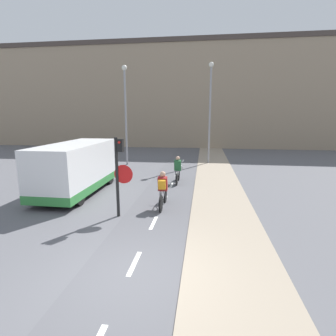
{
  "coord_description": "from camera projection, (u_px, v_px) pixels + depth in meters",
  "views": [
    {
      "loc": [
        1.62,
        -5.19,
        3.6
      ],
      "look_at": [
        0.0,
        6.61,
        1.2
      ],
      "focal_mm": 28.0,
      "sensor_mm": 36.0,
      "label": 1
    }
  ],
  "objects": [
    {
      "name": "street_lamp_far",
      "position": [
        125.0,
        106.0,
        18.7
      ],
      "size": [
        0.36,
        0.36,
        7.03
      ],
      "color": "gray",
      "rests_on": "ground_plane"
    },
    {
      "name": "traffic_light_pole",
      "position": [
        119.0,
        168.0,
        9.17
      ],
      "size": [
        0.67,
        0.25,
        2.86
      ],
      "color": "black",
      "rests_on": "ground_plane"
    },
    {
      "name": "sidewalk_strip",
      "position": [
        236.0,
        284.0,
        5.64
      ],
      "size": [
        2.4,
        60.0,
        0.05
      ],
      "color": "gray",
      "rests_on": "ground_plane"
    },
    {
      "name": "cyclist_near",
      "position": [
        163.0,
        190.0,
        10.28
      ],
      "size": [
        0.46,
        1.74,
        1.47
      ],
      "color": "black",
      "rests_on": "ground_plane"
    },
    {
      "name": "bike_lane",
      "position": [
        129.0,
        276.0,
        5.97
      ],
      "size": [
        2.39,
        60.0,
        0.02
      ],
      "color": "#56565B",
      "rests_on": "ground_plane"
    },
    {
      "name": "ground_plane",
      "position": [
        129.0,
        276.0,
        5.96
      ],
      "size": [
        120.0,
        120.0,
        0.0
      ],
      "primitive_type": "plane",
      "color": "#5B5B60"
    },
    {
      "name": "cyclist_far",
      "position": [
        178.0,
        171.0,
        14.08
      ],
      "size": [
        0.46,
        1.69,
        1.47
      ],
      "color": "black",
      "rests_on": "ground_plane"
    },
    {
      "name": "building_row_background",
      "position": [
        191.0,
        96.0,
        30.61
      ],
      "size": [
        60.0,
        5.2,
        11.67
      ],
      "color": "gray",
      "rests_on": "ground_plane"
    },
    {
      "name": "van",
      "position": [
        77.0,
        169.0,
        12.25
      ],
      "size": [
        2.03,
        5.37,
        2.33
      ],
      "color": "white",
      "rests_on": "ground_plane"
    },
    {
      "name": "street_lamp_sidewalk",
      "position": [
        210.0,
        104.0,
        19.12
      ],
      "size": [
        0.36,
        0.36,
        7.32
      ],
      "color": "gray",
      "rests_on": "ground_plane"
    }
  ]
}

